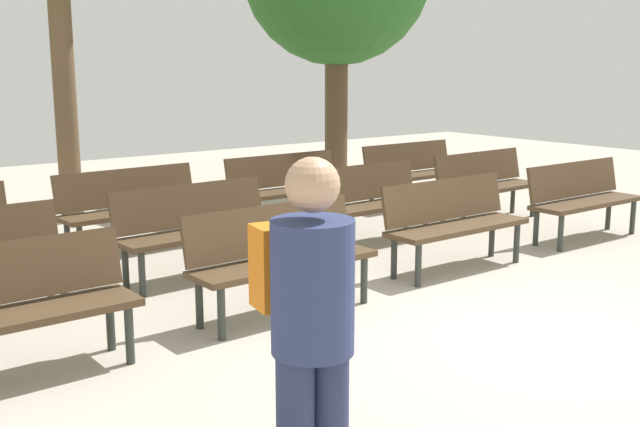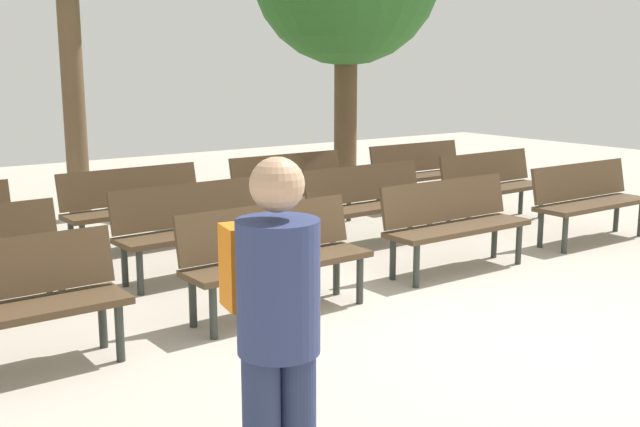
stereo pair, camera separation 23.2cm
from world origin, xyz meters
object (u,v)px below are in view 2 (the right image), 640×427
at_px(bench_r1_c3, 492,183).
at_px(visitor_with_backpack, 276,328).
at_px(bench_r2_c3, 421,170).
at_px(bench_r0_c1, 274,252).
at_px(bench_r1_c1, 197,224).
at_px(bench_r2_c1, 136,203).
at_px(bench_r0_c3, 588,197).
at_px(bench_r2_c2, 293,185).
at_px(bench_r0_c2, 453,219).
at_px(bench_r1_c2, 370,200).

distance_m(bench_r1_c3, visitor_with_backpack, 7.01).
bearing_deg(visitor_with_backpack, bench_r2_c3, -126.41).
height_order(bench_r0_c1, bench_r2_c3, same).
bearing_deg(bench_r1_c1, bench_r2_c1, 89.45).
bearing_deg(bench_r1_c1, bench_r2_c3, 16.47).
relative_size(bench_r0_c3, bench_r2_c2, 1.00).
xyz_separation_m(bench_r0_c1, bench_r2_c1, (-0.05, 2.71, 0.00)).
distance_m(bench_r0_c1, visitor_with_backpack, 3.03).
bearing_deg(bench_r0_c2, bench_r0_c3, -0.13).
bearing_deg(bench_r1_c2, bench_r2_c2, 93.75).
relative_size(bench_r0_c1, bench_r1_c3, 1.00).
bearing_deg(bench_r2_c1, visitor_with_backpack, -108.91).
xyz_separation_m(bench_r0_c3, bench_r2_c3, (-0.05, 2.69, 0.00)).
distance_m(bench_r1_c3, bench_r2_c1, 4.41).
distance_m(bench_r1_c2, bench_r2_c3, 2.48).
relative_size(bench_r0_c2, bench_r1_c2, 1.00).
relative_size(bench_r1_c1, bench_r1_c2, 1.01).
bearing_deg(bench_r1_c3, bench_r2_c1, 161.19).
bearing_deg(bench_r0_c2, bench_r2_c1, 129.16).
height_order(bench_r0_c1, bench_r0_c3, same).
relative_size(bench_r0_c3, bench_r1_c1, 0.99).
bearing_deg(bench_r2_c3, bench_r1_c3, -91.35).
relative_size(bench_r1_c1, bench_r2_c2, 1.01).
height_order(bench_r0_c3, bench_r1_c1, same).
bearing_deg(bench_r1_c3, bench_r0_c2, -148.77).
bearing_deg(bench_r1_c3, bench_r0_c3, -88.37).
bearing_deg(bench_r0_c3, bench_r0_c2, -179.59).
height_order(bench_r0_c2, bench_r2_c2, same).
relative_size(bench_r0_c3, visitor_with_backpack, 0.97).
distance_m(bench_r0_c2, bench_r2_c1, 3.40).
relative_size(bench_r0_c1, bench_r2_c2, 1.00).
xyz_separation_m(bench_r0_c2, bench_r0_c3, (2.15, 0.00, 0.00)).
distance_m(bench_r1_c3, bench_r2_c2, 2.53).
relative_size(bench_r0_c2, bench_r2_c1, 0.99).
bearing_deg(bench_r2_c2, bench_r2_c3, 0.67).
relative_size(bench_r2_c1, visitor_with_backpack, 0.98).
bearing_deg(bench_r1_c2, bench_r1_c1, -179.95).
xyz_separation_m(bench_r1_c1, visitor_with_backpack, (-1.59, -3.88, 0.43)).
height_order(bench_r1_c1, bench_r1_c2, same).
height_order(bench_r0_c1, bench_r1_c3, same).
xyz_separation_m(bench_r2_c3, visitor_with_backpack, (-5.80, -5.31, 0.43)).
bearing_deg(bench_r0_c3, visitor_with_backpack, -155.58).
bearing_deg(bench_r1_c1, bench_r1_c2, -1.10).
bearing_deg(bench_r1_c2, bench_r0_c3, -32.84).
distance_m(bench_r0_c2, bench_r1_c1, 2.47).
bearing_deg(bench_r1_c1, bench_r0_c1, -91.75).
bearing_deg(visitor_with_backpack, bench_r1_c1, -101.11).
xyz_separation_m(bench_r0_c2, bench_r2_c3, (2.10, 2.70, 0.00)).
height_order(bench_r0_c2, bench_r1_c3, same).
height_order(bench_r0_c3, bench_r2_c1, same).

